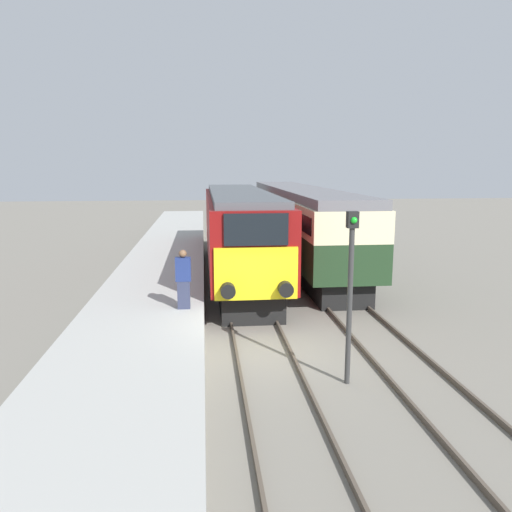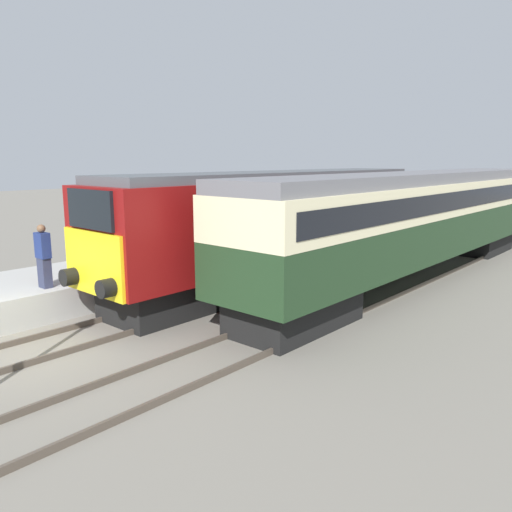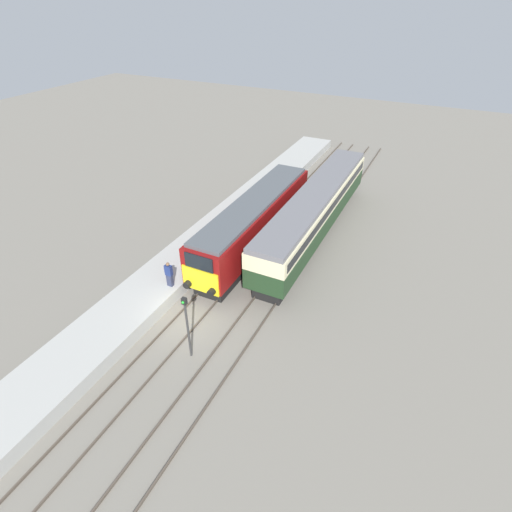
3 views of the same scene
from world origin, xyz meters
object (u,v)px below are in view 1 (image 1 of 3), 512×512
person_on_platform (183,279)px  signal_post (350,284)px  locomotive (239,230)px  passenger_carriage (300,217)px

person_on_platform → signal_post: 5.28m
locomotive → passenger_carriage: locomotive is taller
person_on_platform → locomotive: bearing=74.2°
locomotive → signal_post: 11.21m
passenger_carriage → signal_post: (-1.70, -14.65, 0.02)m
person_on_platform → passenger_carriage: bearing=63.5°
passenger_carriage → signal_post: signal_post is taller
person_on_platform → signal_post: signal_post is taller
passenger_carriage → person_on_platform: passenger_carriage is taller
locomotive → signal_post: size_ratio=3.77×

